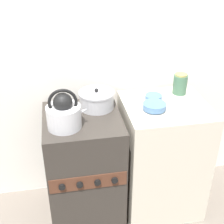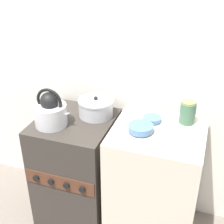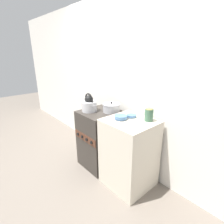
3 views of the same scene
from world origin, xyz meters
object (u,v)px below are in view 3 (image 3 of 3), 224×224
(stove, at_px, (100,138))
(kettle, at_px, (89,105))
(cooking_pot, at_px, (111,108))
(enamel_bowl, at_px, (121,117))
(small_ceramic_bowl, at_px, (131,116))
(storage_jar, at_px, (149,115))

(stove, xyz_separation_m, kettle, (-0.12, -0.10, 0.54))
(cooking_pot, relative_size, enamel_bowl, 1.58)
(cooking_pot, bearing_deg, kettle, -137.03)
(cooking_pot, xyz_separation_m, small_ceramic_bowl, (0.41, -0.02, -0.00))
(cooking_pot, distance_m, storage_jar, 0.64)
(stove, height_order, small_ceramic_bowl, small_ceramic_bowl)
(cooking_pot, bearing_deg, enamel_bowl, -25.24)
(enamel_bowl, xyz_separation_m, small_ceramic_bowl, (0.04, 0.15, -0.01))
(stove, distance_m, cooking_pot, 0.53)
(kettle, xyz_separation_m, enamel_bowl, (0.61, 0.05, -0.03))
(kettle, bearing_deg, small_ceramic_bowl, 16.93)
(small_ceramic_bowl, bearing_deg, cooking_pot, 176.77)
(storage_jar, bearing_deg, enamel_bowl, -140.69)
(kettle, bearing_deg, enamel_bowl, 4.30)
(stove, relative_size, storage_jar, 5.65)
(stove, height_order, enamel_bowl, enamel_bowl)
(storage_jar, bearing_deg, stove, -167.93)
(kettle, xyz_separation_m, cooking_pot, (0.24, 0.22, -0.04))
(enamel_bowl, distance_m, storage_jar, 0.34)
(kettle, xyz_separation_m, storage_jar, (0.87, 0.26, 0.01))
(kettle, bearing_deg, storage_jar, 16.61)
(kettle, height_order, storage_jar, kettle)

